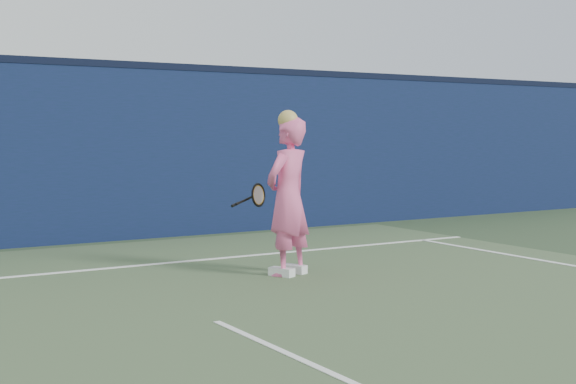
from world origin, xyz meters
TOP-DOWN VIEW (x-y plane):
  - ground at (0.00, 0.00)m, footprint 80.00×80.00m
  - backstop_wall at (0.00, 6.50)m, footprint 24.00×0.40m
  - wall_cap at (0.00, 6.50)m, footprint 24.00×0.42m
  - player at (1.66, 2.60)m, footprint 0.74×0.63m
  - racket at (1.47, 2.97)m, footprint 0.51×0.17m
  - court_lines at (0.00, -0.33)m, footprint 11.00×12.04m

SIDE VIEW (x-z plane):
  - ground at x=0.00m, z-range 0.00..0.00m
  - court_lines at x=0.00m, z-range 0.01..0.01m
  - racket at x=1.47m, z-range 0.72..1.00m
  - player at x=1.66m, z-range -0.03..1.78m
  - backstop_wall at x=0.00m, z-range 0.00..2.50m
  - wall_cap at x=0.00m, z-range 2.50..2.60m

